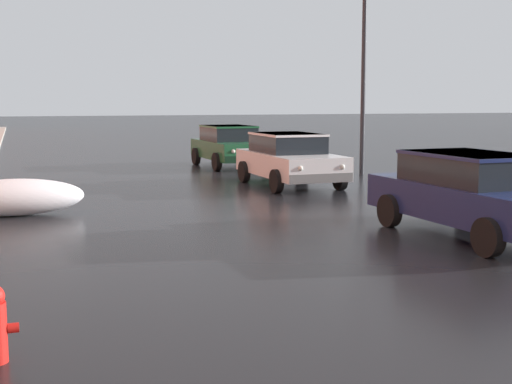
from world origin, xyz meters
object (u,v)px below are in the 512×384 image
(sedan_white_parked_kerbside_close, at_px, (289,158))
(street_lamp_post, at_px, (363,72))
(sedan_darkblue_approaching_near_lane, at_px, (476,192))
(sedan_green_parked_kerbside_mid, at_px, (230,145))

(sedan_white_parked_kerbside_close, bearing_deg, street_lamp_post, 31.12)
(sedan_darkblue_approaching_near_lane, distance_m, sedan_green_parked_kerbside_mid, 13.45)
(sedan_darkblue_approaching_near_lane, distance_m, sedan_white_parked_kerbside_close, 7.66)
(sedan_darkblue_approaching_near_lane, xyz_separation_m, street_lamp_post, (2.74, 9.55, 2.40))
(sedan_darkblue_approaching_near_lane, relative_size, street_lamp_post, 0.80)
(sedan_darkblue_approaching_near_lane, bearing_deg, street_lamp_post, 74.02)
(sedan_green_parked_kerbside_mid, relative_size, street_lamp_post, 0.72)
(street_lamp_post, bearing_deg, sedan_white_parked_kerbside_close, -148.88)
(sedan_darkblue_approaching_near_lane, height_order, sedan_green_parked_kerbside_mid, same)
(sedan_green_parked_kerbside_mid, bearing_deg, street_lamp_post, -51.25)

